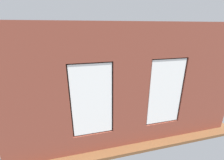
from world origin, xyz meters
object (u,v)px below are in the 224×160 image
Objects in this scene: couch_by_window at (122,121)px; couch_left at (160,89)px; potted_plant_by_left_couch at (142,80)px; potted_plant_beside_window_right at (82,114)px; potted_plant_near_tv at (48,100)px; tv_flatscreen at (38,87)px; remote_gray at (109,90)px; cup_ceramic at (119,88)px; potted_plant_mid_room_small at (122,85)px; coffee_table at (113,91)px; candle_jar at (113,89)px; remote_black at (115,91)px; table_plant_small at (106,90)px; potted_plant_corner_far_left at (198,103)px; media_console at (40,99)px.

couch_by_window and couch_left have the same top height.
potted_plant_beside_window_right is at bearing 44.97° from potted_plant_by_left_couch.
potted_plant_near_tv reaches higher than couch_by_window.
remote_gray is at bearing 176.63° from tv_flatscreen.
tv_flatscreen reaches higher than potted_plant_by_left_couch.
cup_ceramic is 0.17× the size of potted_plant_mid_room_small.
couch_by_window is at bearing -56.07° from remote_gray.
coffee_table is at bearing 3.04° from remote_gray.
candle_jar is (2.44, -0.16, 0.18)m from couch_left.
tv_flatscreen is (3.40, -0.40, 0.39)m from remote_black.
cup_ceramic is 0.75m from table_plant_small.
potted_plant_corner_far_left is 3.64m from potted_plant_by_left_couch.
table_plant_small is at bearing -98.20° from remote_gray.
table_plant_small is (0.37, 0.12, 0.16)m from coffee_table.
potted_plant_near_tv reaches higher than potted_plant_by_left_couch.
remote_black is at bearing 173.22° from tv_flatscreen.
couch_by_window is at bearing 139.74° from tv_flatscreen.
couch_by_window is 2.22m from remote_black.
candle_jar is at bearing -165.62° from potted_plant_near_tv.
media_console is at bearing -4.88° from candle_jar.
candle_jar is at bearing 3.04° from remote_gray.
couch_by_window is 18.40× the size of cup_ceramic.
potted_plant_corner_far_left is at bearing 179.98° from potted_plant_beside_window_right.
media_console reaches higher than remote_gray.
cup_ceramic is 0.57× the size of remote_black.
potted_plant_by_left_couch is (-1.32, -0.44, 0.01)m from potted_plant_mid_room_small.
candle_jar is 0.68× the size of remote_gray.
table_plant_small reaches higher than media_console.
tv_flatscreen is (3.15, -0.19, 0.39)m from remote_gray.
table_plant_small is 1.16× the size of remote_gray.
tv_flatscreen reaches higher than remote_black.
cup_ceramic is 0.83× the size of candle_jar.
table_plant_small is (0.37, 0.12, 0.05)m from candle_jar.
couch_left reaches higher than coffee_table.
media_console is (3.64, -0.14, -0.25)m from cup_ceramic.
tv_flatscreen is at bearing 6.43° from potted_plant_mid_room_small.
potted_plant_by_left_couch is (-5.35, -0.89, 0.15)m from media_console.
table_plant_small reaches higher than remote_gray.
couch_by_window is 4.05m from tv_flatscreen.
tv_flatscreen reaches higher than couch_by_window.
candle_jar is at bearing -96.05° from couch_by_window.
cup_ceramic is 3.21m from potted_plant_near_tv.
remote_gray is at bearing 170.66° from remote_black.
potted_plant_mid_room_small is (-1.09, -0.86, -0.16)m from table_plant_small.
remote_black is (-0.09, 0.12, 0.07)m from coffee_table.
potted_plant_mid_room_small is (-4.03, -0.45, -0.46)m from tv_flatscreen.
cup_ceramic is at bearing 177.71° from tv_flatscreen.
media_console is (3.06, -2.59, -0.08)m from couch_by_window.
potted_plant_by_left_couch reaches higher than coffee_table.
couch_left is at bearing 176.33° from coffee_table.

